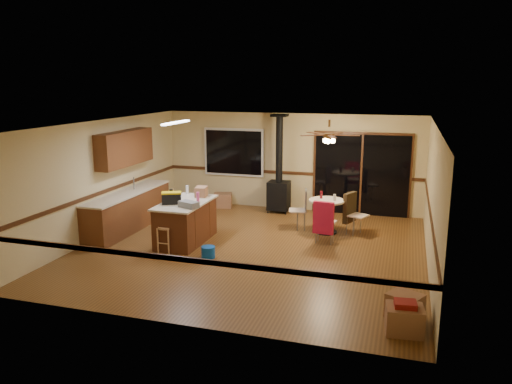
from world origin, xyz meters
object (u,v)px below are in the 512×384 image
at_px(bar_stool, 166,239).
at_px(chair_right, 351,208).
at_px(wood_stove, 279,185).
at_px(kitchen_island, 186,222).
at_px(blue_bucket, 208,252).
at_px(toolbox_grey, 189,204).
at_px(box_corner_b, 405,306).
at_px(chair_left, 302,205).
at_px(chair_near, 324,218).
at_px(toolbox_black, 172,199).
at_px(dining_table, 327,210).
at_px(box_under_window, 223,200).
at_px(box_corner_a, 404,320).

xyz_separation_m(bar_stool, chair_right, (3.46, 2.42, 0.32)).
height_order(wood_stove, chair_right, wood_stove).
bearing_deg(kitchen_island, blue_bucket, -43.06).
relative_size(toolbox_grey, box_corner_b, 0.88).
bearing_deg(kitchen_island, toolbox_grey, -56.54).
distance_m(kitchen_island, chair_left, 2.79).
height_order(kitchen_island, chair_near, chair_near).
distance_m(toolbox_black, chair_right, 4.05).
relative_size(dining_table, chair_left, 1.58).
height_order(blue_bucket, box_under_window, box_under_window).
bearing_deg(bar_stool, chair_near, 25.20).
distance_m(blue_bucket, box_corner_b, 4.07).
distance_m(dining_table, chair_left, 0.61).
relative_size(wood_stove, bar_stool, 4.61).
xyz_separation_m(chair_near, box_corner_a, (1.71, -3.48, -0.40)).
height_order(toolbox_black, box_corner_a, toolbox_black).
bearing_deg(toolbox_black, chair_near, 16.64).
bearing_deg(kitchen_island, box_corner_b, -26.91).
height_order(toolbox_black, box_corner_b, toolbox_black).
distance_m(wood_stove, box_corner_a, 6.73).
bearing_deg(toolbox_black, bar_stool, -80.64).
bearing_deg(blue_bucket, wood_stove, 83.08).
distance_m(blue_bucket, dining_table, 3.10).
relative_size(chair_near, box_corner_b, 1.50).
xyz_separation_m(dining_table, chair_right, (0.53, 0.12, 0.07)).
distance_m(kitchen_island, bar_stool, 0.76).
distance_m(toolbox_black, box_corner_a, 5.50).
xyz_separation_m(toolbox_black, box_corner_a, (4.80, -2.56, -0.82)).
distance_m(chair_near, chair_right, 1.10).
distance_m(toolbox_grey, blue_bucket, 1.08).
distance_m(toolbox_black, chair_left, 3.12).
distance_m(kitchen_island, blue_bucket, 1.19).
bearing_deg(chair_right, bar_stool, -145.03).
relative_size(kitchen_island, blue_bucket, 6.13).
distance_m(toolbox_black, chair_near, 3.25).
height_order(toolbox_black, box_under_window, toolbox_black).
relative_size(wood_stove, dining_table, 3.09).
relative_size(dining_table, chair_near, 1.17).
xyz_separation_m(toolbox_grey, dining_table, (2.53, 1.99, -0.44)).
relative_size(bar_stool, box_corner_a, 1.08).
distance_m(wood_stove, chair_near, 2.85).
distance_m(kitchen_island, box_under_window, 3.13).
bearing_deg(blue_bucket, chair_left, 60.90).
bearing_deg(chair_left, box_under_window, 150.94).
bearing_deg(box_under_window, chair_near, -36.96).
distance_m(toolbox_black, box_corner_b, 5.30).
xyz_separation_m(wood_stove, box_corner_a, (3.30, -5.84, -0.54)).
height_order(kitchen_island, toolbox_grey, toolbox_grey).
xyz_separation_m(kitchen_island, dining_table, (2.81, 1.57, 0.07)).
bearing_deg(box_under_window, dining_table, -26.07).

